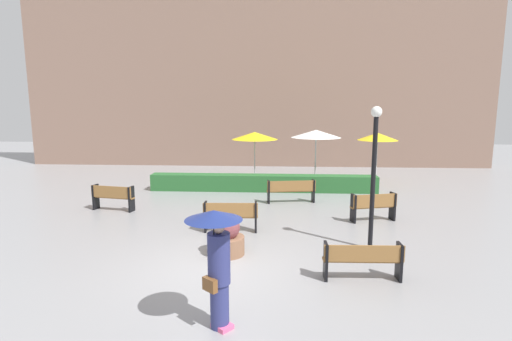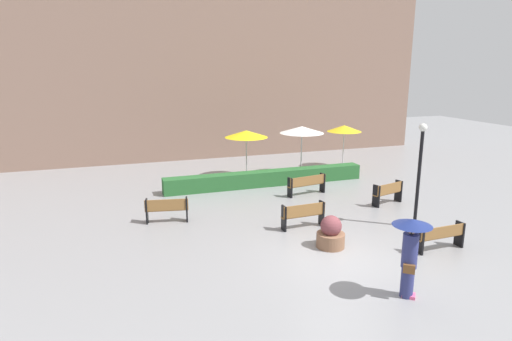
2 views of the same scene
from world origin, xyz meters
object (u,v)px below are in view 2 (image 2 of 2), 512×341
planter_pot (331,234)px  patio_umbrella_white (302,130)px  bench_near_right (441,235)px  bench_back_row (307,183)px  lamp_post (420,164)px  patio_umbrella_yellow_far (344,128)px  patio_umbrella_yellow (246,134)px  bench_far_left (167,208)px  bench_far_right (388,192)px  bench_mid_center (304,214)px  pedestrian_with_umbrella (410,248)px

planter_pot → patio_umbrella_white: size_ratio=0.40×
bench_near_right → patio_umbrella_white: size_ratio=0.66×
bench_back_row → lamp_post: size_ratio=0.51×
patio_umbrella_white → patio_umbrella_yellow_far: size_ratio=1.08×
patio_umbrella_yellow → lamp_post: bearing=-67.3°
bench_far_left → bench_far_right: 9.02m
patio_umbrella_yellow_far → bench_mid_center: bearing=-127.8°
bench_near_right → bench_far_right: (1.24, 4.47, 0.05)m
pedestrian_with_umbrella → patio_umbrella_yellow_far: (5.63, 12.98, 0.91)m
patio_umbrella_yellow → bench_back_row: bearing=-66.2°
bench_far_right → patio_umbrella_white: 6.06m
bench_back_row → bench_far_left: (-6.38, -1.54, 0.01)m
patio_umbrella_yellow → patio_umbrella_yellow_far: 5.82m
patio_umbrella_yellow_far → bench_far_left: bearing=-151.8°
bench_far_left → planter_pot: size_ratio=1.52×
bench_back_row → lamp_post: lamp_post is taller
bench_back_row → lamp_post: (1.95, -4.85, 1.77)m
bench_far_left → lamp_post: size_ratio=0.43×
bench_mid_center → pedestrian_with_umbrella: bearing=-85.4°
bench_far_left → patio_umbrella_yellow_far: patio_umbrella_yellow_far is taller
bench_far_right → planter_pot: (-4.37, -3.14, -0.09)m
bench_near_right → bench_far_right: bench_far_right is taller
pedestrian_with_umbrella → patio_umbrella_yellow: bearing=90.8°
bench_far_right → bench_mid_center: (-4.49, -1.36, -0.00)m
bench_near_right → lamp_post: lamp_post is taller
lamp_post → patio_umbrella_yellow_far: bearing=76.2°
bench_mid_center → planter_pot: bearing=-86.1°
bench_near_right → patio_umbrella_white: (-0.17, 10.05, 1.94)m
bench_back_row → pedestrian_with_umbrella: 9.02m
bench_far_right → bench_back_row: bearing=138.1°
bench_mid_center → patio_umbrella_white: 7.82m
bench_far_right → planter_pot: planter_pot is taller
patio_umbrella_yellow_far → bench_near_right: bearing=-104.4°
bench_near_right → lamp_post: (0.59, 1.95, 1.81)m
bench_far_right → pedestrian_with_umbrella: pedestrian_with_umbrella is taller
lamp_post → patio_umbrella_yellow_far: size_ratio=1.53×
bench_mid_center → patio_umbrella_white: bearing=66.1°
patio_umbrella_white → lamp_post: bearing=-84.6°
pedestrian_with_umbrella → bench_far_right: bearing=58.1°
bench_far_left → bench_far_right: bearing=-5.1°
patio_umbrella_yellow → bench_mid_center: bearing=-91.9°
patio_umbrella_yellow → patio_umbrella_yellow_far: size_ratio=1.02×
bench_far_right → lamp_post: size_ratio=0.41×
bench_near_right → bench_back_row: bearing=101.3°
bench_far_left → lamp_post: lamp_post is taller
bench_mid_center → patio_umbrella_yellow_far: patio_umbrella_yellow_far is taller
patio_umbrella_white → patio_umbrella_yellow_far: patio_umbrella_white is taller
bench_mid_center → pedestrian_with_umbrella: (0.42, -5.17, 0.80)m
patio_umbrella_yellow_far → lamp_post: bearing=-103.8°
planter_pot → pedestrian_with_umbrella: bearing=-85.0°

